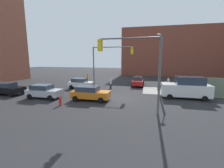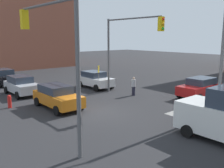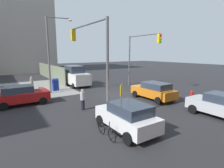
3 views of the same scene
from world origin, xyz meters
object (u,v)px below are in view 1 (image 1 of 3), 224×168
at_px(bicycle_at_crosswalk, 84,85).
at_px(traffic_signal_se_corner, 135,60).
at_px(fire_hydrant, 60,101).
at_px(sedan_orange, 90,93).
at_px(hatchback_red, 138,81).
at_px(coupe_white, 81,83).
at_px(pedestrian_crossing, 111,84).
at_px(pedestrian_waiting, 168,83).
at_px(traffic_signal_nw_corner, 109,59).
at_px(van_white_delivery, 186,88).
at_px(street_lamp_corner, 159,59).
at_px(mailbox_blue, 166,87).
at_px(coupe_black, 7,88).
at_px(hatchback_silver, 44,91).
at_px(bicycle_leaning_on_fence, 160,87).

bearing_deg(bicycle_at_crosswalk, traffic_signal_se_corner, -48.66).
distance_m(fire_hydrant, sedan_orange, 3.42).
height_order(hatchback_red, bicycle_at_crosswalk, hatchback_red).
bearing_deg(fire_hydrant, hatchback_red, 62.05).
bearing_deg(coupe_white, pedestrian_crossing, 6.63).
height_order(hatchback_red, pedestrian_crossing, hatchback_red).
xyz_separation_m(pedestrian_crossing, pedestrian_waiting, (8.80, 2.20, 0.08)).
distance_m(traffic_signal_nw_corner, fire_hydrant, 10.07).
distance_m(sedan_orange, van_white_delivery, 11.44).
relative_size(street_lamp_corner, mailbox_blue, 5.59).
relative_size(street_lamp_corner, fire_hydrant, 8.51).
relative_size(pedestrian_crossing, pedestrian_waiting, 0.92).
height_order(traffic_signal_nw_corner, hatchback_red, traffic_signal_nw_corner).
xyz_separation_m(traffic_signal_nw_corner, coupe_black, (-12.22, -6.11, -3.83)).
relative_size(street_lamp_corner, sedan_orange, 1.84).
bearing_deg(hatchback_silver, bicycle_at_crosswalk, 77.66).
bearing_deg(bicycle_at_crosswalk, mailbox_blue, -4.40).
relative_size(street_lamp_corner, hatchback_silver, 1.98).
xyz_separation_m(traffic_signal_nw_corner, pedestrian_crossing, (0.13, 0.70, -3.84)).
xyz_separation_m(sedan_orange, bicycle_at_crosswalk, (-4.01, 7.62, -0.50)).
distance_m(street_lamp_corner, fire_hydrant, 14.61).
height_order(coupe_black, hatchback_silver, same).
distance_m(traffic_signal_se_corner, hatchback_red, 14.00).
bearing_deg(bicycle_leaning_on_fence, coupe_black, -156.17).
relative_size(coupe_white, bicycle_at_crosswalk, 2.24).
bearing_deg(coupe_white, traffic_signal_se_corner, -44.83).
distance_m(traffic_signal_nw_corner, mailbox_blue, 9.21).
bearing_deg(bicycle_leaning_on_fence, pedestrian_crossing, -165.28).
bearing_deg(street_lamp_corner, fire_hydrant, -136.44).
height_order(fire_hydrant, coupe_white, coupe_white).
relative_size(traffic_signal_se_corner, coupe_black, 1.57).
relative_size(hatchback_silver, coupe_white, 1.03).
relative_size(coupe_white, bicycle_leaning_on_fence, 2.24).
xyz_separation_m(fire_hydrant, coupe_white, (-1.77, 8.85, 0.36)).
relative_size(fire_hydrant, bicycle_at_crosswalk, 0.54).
distance_m(mailbox_blue, van_white_delivery, 3.77).
bearing_deg(bicycle_leaning_on_fence, hatchback_red, 153.86).
xyz_separation_m(hatchback_red, pedestrian_crossing, (-3.99, -3.77, -0.01)).
distance_m(coupe_white, pedestrian_crossing, 4.80).
bearing_deg(coupe_black, pedestrian_crossing, 28.88).
bearing_deg(pedestrian_waiting, van_white_delivery, -20.89).
height_order(street_lamp_corner, coupe_white, street_lamp_corner).
height_order(traffic_signal_se_corner, pedestrian_crossing, traffic_signal_se_corner).
relative_size(hatchback_silver, van_white_delivery, 0.75).
xyz_separation_m(traffic_signal_nw_corner, pedestrian_waiting, (8.93, 2.90, -3.76)).
bearing_deg(bicycle_leaning_on_fence, bicycle_at_crosswalk, -174.49).
bearing_deg(traffic_signal_se_corner, van_white_delivery, 47.94).
xyz_separation_m(street_lamp_corner, sedan_orange, (-7.92, -7.05, -3.86)).
height_order(sedan_orange, bicycle_leaning_on_fence, sedan_orange).
height_order(coupe_black, van_white_delivery, van_white_delivery).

